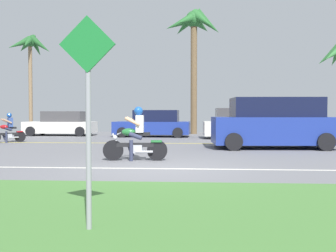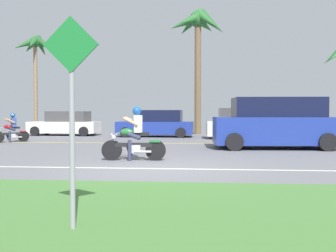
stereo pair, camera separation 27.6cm
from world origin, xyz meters
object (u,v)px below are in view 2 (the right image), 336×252
at_px(suv_nearby, 275,124).
at_px(parked_car_2, 247,124).
at_px(palm_tree_0, 35,51).
at_px(street_sign, 72,102).
at_px(parked_car_0, 66,124).
at_px(motorcyclist_distant, 11,130).
at_px(palm_tree_2, 198,30).
at_px(motorcyclist, 134,138).
at_px(parked_car_1, 157,124).

height_order(suv_nearby, parked_car_2, suv_nearby).
xyz_separation_m(palm_tree_0, street_sign, (9.73, -21.01, -4.04)).
xyz_separation_m(suv_nearby, parked_car_0, (-10.92, 7.56, -0.26)).
relative_size(parked_car_0, palm_tree_0, 0.63).
xyz_separation_m(parked_car_0, motorcyclist_distant, (-0.58, -5.51, -0.11)).
bearing_deg(palm_tree_2, motorcyclist, -96.61).
distance_m(motorcyclist, palm_tree_0, 17.75).
distance_m(parked_car_2, motorcyclist_distant, 11.60).
bearing_deg(parked_car_0, suv_nearby, -34.70).
relative_size(parked_car_0, parked_car_1, 0.96).
bearing_deg(suv_nearby, parked_car_0, 145.30).
distance_m(parked_car_1, palm_tree_0, 10.44).
relative_size(parked_car_1, palm_tree_0, 0.65).
bearing_deg(street_sign, parked_car_2, 76.94).
bearing_deg(parked_car_1, motorcyclist, -86.60).
distance_m(parked_car_1, parked_car_2, 5.07).
bearing_deg(motorcyclist, parked_car_1, 93.40).
xyz_separation_m(motorcyclist, parked_car_0, (-6.23, 11.73, 0.03)).
bearing_deg(motorcyclist, suv_nearby, 41.59).
bearing_deg(parked_car_2, parked_car_1, 165.92).
xyz_separation_m(motorcyclist_distant, street_sign, (7.29, -12.88, 0.90)).
distance_m(parked_car_2, palm_tree_2, 7.76).
distance_m(parked_car_2, palm_tree_0, 15.08).
distance_m(palm_tree_0, motorcyclist_distant, 9.82).
bearing_deg(parked_car_1, palm_tree_0, 158.13).
height_order(parked_car_2, street_sign, street_sign).
xyz_separation_m(suv_nearby, palm_tree_0, (-13.94, 10.19, 4.57)).
distance_m(parked_car_0, parked_car_2, 10.70).
bearing_deg(parked_car_0, motorcyclist, -62.01).
xyz_separation_m(motorcyclist, palm_tree_2, (1.62, 14.03, 5.95)).
distance_m(motorcyclist, parked_car_2, 10.56).
xyz_separation_m(suv_nearby, motorcyclist_distant, (-11.50, 2.05, -0.37)).
height_order(motorcyclist, palm_tree_2, palm_tree_2).
relative_size(parked_car_1, parked_car_2, 0.97).
height_order(parked_car_1, street_sign, street_sign).
relative_size(parked_car_2, street_sign, 1.84).
bearing_deg(parked_car_0, palm_tree_0, 139.02).
height_order(parked_car_0, palm_tree_0, palm_tree_0).
distance_m(suv_nearby, parked_car_2, 5.52).
relative_size(motorcyclist_distant, street_sign, 0.56).
bearing_deg(parked_car_0, parked_car_2, -11.12).
relative_size(palm_tree_2, motorcyclist_distant, 5.89).
xyz_separation_m(palm_tree_0, motorcyclist_distant, (2.44, -8.13, -4.94)).
bearing_deg(parked_car_2, parked_car_0, 168.88).
xyz_separation_m(palm_tree_2, street_sign, (-1.14, -20.69, -5.12)).
bearing_deg(palm_tree_2, suv_nearby, -72.72).
bearing_deg(street_sign, parked_car_0, 110.06).
bearing_deg(parked_car_1, parked_car_0, 171.54).
bearing_deg(street_sign, motorcyclist, 94.16).
height_order(parked_car_2, palm_tree_2, palm_tree_2).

